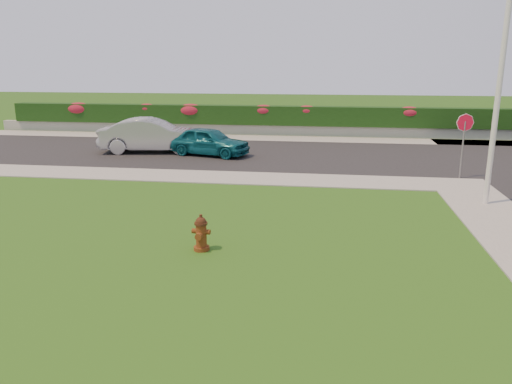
% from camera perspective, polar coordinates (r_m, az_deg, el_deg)
% --- Properties ---
extents(ground, '(120.00, 120.00, 0.00)m').
position_cam_1_polar(ground, '(9.91, -6.35, -10.26)').
color(ground, black).
rests_on(ground, ground).
extents(street_far, '(26.00, 8.00, 0.04)m').
position_cam_1_polar(street_far, '(24.21, -9.60, 4.54)').
color(street_far, black).
rests_on(street_far, ground).
extents(sidewalk_far, '(24.00, 2.00, 0.04)m').
position_cam_1_polar(sidewalk_far, '(19.99, -16.66, 2.03)').
color(sidewalk_far, gray).
rests_on(sidewalk_far, ground).
extents(curb_corner, '(2.00, 2.00, 0.04)m').
position_cam_1_polar(curb_corner, '(18.75, 22.37, 0.74)').
color(curb_corner, gray).
rests_on(curb_corner, ground).
extents(sidewalk_beyond, '(34.00, 2.00, 0.04)m').
position_cam_1_polar(sidewalk_beyond, '(28.20, 1.33, 6.15)').
color(sidewalk_beyond, gray).
rests_on(sidewalk_beyond, ground).
extents(retaining_wall, '(34.00, 0.40, 0.60)m').
position_cam_1_polar(retaining_wall, '(29.63, 1.68, 7.10)').
color(retaining_wall, gray).
rests_on(retaining_wall, ground).
extents(hedge, '(32.00, 0.90, 1.10)m').
position_cam_1_polar(hedge, '(29.64, 1.72, 8.76)').
color(hedge, black).
rests_on(hedge, retaining_wall).
extents(fire_hydrant, '(0.43, 0.41, 0.84)m').
position_cam_1_polar(fire_hydrant, '(11.39, -6.30, -4.73)').
color(fire_hydrant, '#4A1F0B').
rests_on(fire_hydrant, ground).
extents(sedan_teal, '(4.04, 2.47, 1.28)m').
position_cam_1_polar(sedan_teal, '(22.91, -5.43, 5.80)').
color(sedan_teal, '#0C515E').
rests_on(sedan_teal, street_far).
extents(sedan_silver, '(5.02, 2.41, 1.59)m').
position_cam_1_polar(sedan_silver, '(24.11, -11.79, 6.36)').
color(sedan_silver, '#95979C').
rests_on(sedan_silver, street_far).
extents(utility_pole, '(0.16, 0.16, 6.05)m').
position_cam_1_polar(utility_pole, '(16.05, 25.85, 9.12)').
color(utility_pole, silver).
rests_on(utility_pole, ground).
extents(stop_sign, '(0.64, 0.16, 2.40)m').
position_cam_1_polar(stop_sign, '(19.51, 22.70, 6.44)').
color(stop_sign, slate).
rests_on(stop_sign, ground).
extents(flower_clump_a, '(1.53, 0.98, 0.76)m').
position_cam_1_polar(flower_clump_a, '(33.07, -19.59, 8.97)').
color(flower_clump_a, '#AD1D37').
rests_on(flower_clump_a, hedge).
extents(flower_clump_b, '(1.14, 0.73, 0.57)m').
position_cam_1_polar(flower_clump_b, '(31.28, -12.38, 9.33)').
color(flower_clump_b, '#AD1D37').
rests_on(flower_clump_b, hedge).
extents(flower_clump_c, '(1.51, 0.97, 0.76)m').
position_cam_1_polar(flower_clump_c, '(30.44, -7.47, 9.27)').
color(flower_clump_c, '#AD1D37').
rests_on(flower_clump_c, hedge).
extents(flower_clump_d, '(1.28, 0.83, 0.64)m').
position_cam_1_polar(flower_clump_d, '(29.56, 0.87, 9.32)').
color(flower_clump_d, '#AD1D37').
rests_on(flower_clump_d, hedge).
extents(flower_clump_e, '(1.18, 0.76, 0.59)m').
position_cam_1_polar(flower_clump_e, '(29.34, 5.79, 9.25)').
color(flower_clump_e, '#AD1D37').
rests_on(flower_clump_e, hedge).
extents(flower_clump_f, '(1.31, 0.84, 0.66)m').
position_cam_1_polar(flower_clump_f, '(29.66, 17.09, 8.70)').
color(flower_clump_f, '#AD1D37').
rests_on(flower_clump_f, hedge).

